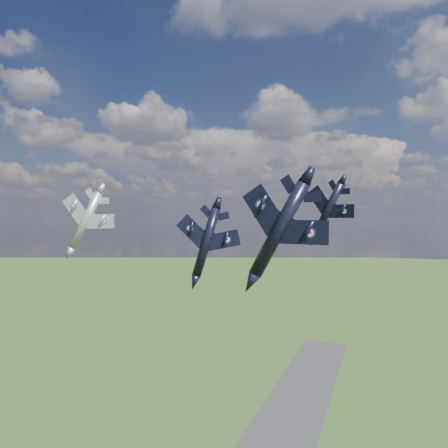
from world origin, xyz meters
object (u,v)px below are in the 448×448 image
at_px(jet_right_navy, 279,229).
at_px(jet_high_navy, 328,210).
at_px(jet_left_silver, 86,220).
at_px(jet_lead_navy, 206,242).

height_order(jet_right_navy, jet_high_navy, jet_high_navy).
bearing_deg(jet_left_silver, jet_lead_navy, -8.15).
height_order(jet_lead_navy, jet_high_navy, jet_high_navy).
xyz_separation_m(jet_right_navy, jet_left_silver, (-38.70, 18.19, 1.03)).
bearing_deg(jet_lead_navy, jet_right_navy, -65.74).
relative_size(jet_right_navy, jet_high_navy, 0.92).
height_order(jet_high_navy, jet_left_silver, jet_high_navy).
bearing_deg(jet_high_navy, jet_left_silver, -125.14).
bearing_deg(jet_left_silver, jet_high_navy, 19.55).
distance_m(jet_high_navy, jet_left_silver, 47.57).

